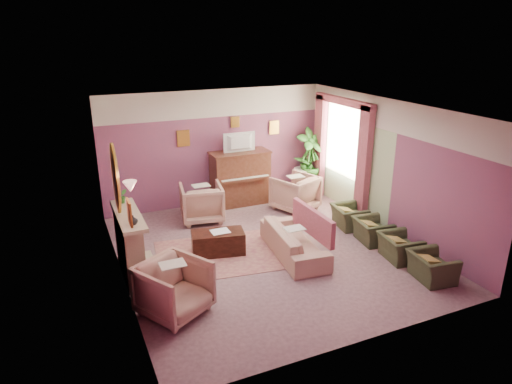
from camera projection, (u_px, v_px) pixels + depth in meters
name	position (u px, v px, depth m)	size (l,w,h in m)	color
floor	(268.00, 251.00, 8.94)	(5.50, 6.00, 0.01)	#825F66
ceiling	(270.00, 108.00, 8.00)	(5.50, 6.00, 0.01)	silver
wall_back	(216.00, 148.00, 11.06)	(5.50, 0.02, 2.80)	#70446A
wall_front	(368.00, 252.00, 5.89)	(5.50, 0.02, 2.80)	#70446A
wall_left	(117.00, 206.00, 7.42)	(0.02, 6.00, 2.80)	#70446A
wall_right	(388.00, 167.00, 9.52)	(0.02, 6.00, 2.80)	#70446A
picture_rail_band	(215.00, 103.00, 10.69)	(5.50, 0.01, 0.65)	beige
stripe_panel	(350.00, 166.00, 10.75)	(0.01, 3.00, 2.15)	#AEC996
fireplace_surround	(129.00, 246.00, 7.94)	(0.30, 1.40, 1.10)	tan
fireplace_inset	(136.00, 253.00, 8.03)	(0.18, 0.72, 0.68)	black
fire_ember	(139.00, 261.00, 8.11)	(0.06, 0.54, 0.10)	orange
mantel_shelf	(128.00, 215.00, 7.76)	(0.40, 1.55, 0.07)	tan
hearth	(144.00, 271.00, 8.20)	(0.55, 1.50, 0.02)	tan
mirror_frame	(115.00, 179.00, 7.48)	(0.04, 0.72, 1.20)	gold
mirror_glass	(117.00, 178.00, 7.49)	(0.01, 0.60, 1.06)	white
sconce_shade	(130.00, 186.00, 6.55)	(0.20, 0.20, 0.16)	#FFB69F
piano	(240.00, 178.00, 11.22)	(1.40, 0.60, 1.30)	#542B1D
piano_keyshelf	(246.00, 180.00, 10.90)	(1.30, 0.12, 0.06)	#542B1D
piano_keys	(246.00, 178.00, 10.89)	(1.20, 0.08, 0.02)	beige
piano_top	(240.00, 152.00, 11.00)	(1.45, 0.65, 0.04)	#542B1D
television	(240.00, 141.00, 10.86)	(0.80, 0.12, 0.48)	black
print_back_left	(183.00, 138.00, 10.61)	(0.30, 0.03, 0.38)	gold
print_back_right	(274.00, 127.00, 11.49)	(0.26, 0.03, 0.34)	gold
print_back_mid	(235.00, 122.00, 11.01)	(0.22, 0.03, 0.26)	gold
print_left_wall	(129.00, 213.00, 6.30)	(0.03, 0.28, 0.36)	gold
window_blind	(344.00, 138.00, 10.74)	(0.03, 1.40, 1.80)	beige
curtain_left	(364.00, 165.00, 10.05)	(0.16, 0.34, 2.60)	#9A4555
curtain_right	(320.00, 146.00, 11.63)	(0.16, 0.34, 2.60)	#9A4555
pelmet	(344.00, 101.00, 10.42)	(0.16, 2.20, 0.16)	#9A4555
mantel_plant	(123.00, 196.00, 8.18)	(0.16, 0.16, 0.28)	#2E7224
mantel_vase	(133.00, 220.00, 7.30)	(0.16, 0.16, 0.16)	beige
area_rug	(223.00, 254.00, 8.82)	(2.50, 1.80, 0.01)	#A4625B
coffee_table	(218.00, 243.00, 8.80)	(1.00, 0.50, 0.45)	black
table_paper	(220.00, 231.00, 8.74)	(0.35, 0.28, 0.01)	white
sofa	(294.00, 236.00, 8.71)	(0.64, 1.91, 0.77)	tan
sofa_throw	(313.00, 222.00, 8.79)	(0.10, 1.45, 0.53)	#9A4555
floral_armchair_left	(202.00, 201.00, 10.26)	(0.91, 0.91, 0.94)	tan
floral_armchair_right	(295.00, 191.00, 10.88)	(0.91, 0.91, 0.94)	tan
floral_armchair_front	(174.00, 286.00, 6.85)	(0.91, 0.91, 0.94)	tan
olive_chair_a	(432.00, 263.00, 7.85)	(0.52, 0.74, 0.64)	#373E25
olive_chair_b	(400.00, 243.00, 8.55)	(0.52, 0.74, 0.64)	#373E25
olive_chair_c	(373.00, 227.00, 9.26)	(0.52, 0.74, 0.64)	#373E25
olive_chair_d	(349.00, 213.00, 9.96)	(0.52, 0.74, 0.64)	#373E25
side_table	(303.00, 181.00, 11.96)	(0.52, 0.52, 0.70)	silver
side_plant_big	(304.00, 162.00, 11.78)	(0.30, 0.30, 0.34)	#2E7224
side_plant_small	(310.00, 164.00, 11.75)	(0.16, 0.16, 0.28)	#2E7224
palm_pot	(309.00, 189.00, 11.93)	(0.34, 0.34, 0.34)	brown
palm_plant	(310.00, 156.00, 11.64)	(0.76, 0.76, 1.44)	#2E7224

